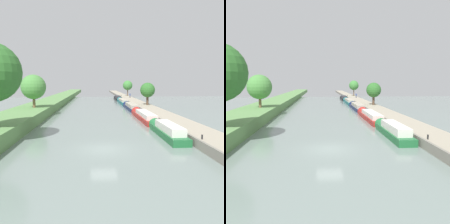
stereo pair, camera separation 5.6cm
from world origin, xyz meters
The scene contains 14 objects.
ground_plane centered at (0.00, 0.00, 0.00)m, with size 160.00×160.00×0.00m, color slate.
right_towpath centered at (11.04, 0.00, 0.44)m, with size 3.95×260.00×0.88m.
stone_quay centered at (8.94, 0.00, 0.46)m, with size 0.25×260.00×0.93m.
narrowboat_green centered at (7.61, 5.19, 0.65)m, with size 1.92×10.65×2.14m.
narrowboat_red centered at (7.60, 17.93, 0.57)m, with size 2.10×14.68×2.04m.
narrowboat_navy centered at (7.65, 33.08, 0.58)m, with size 1.98×14.48×2.03m.
narrowboat_teal centered at (7.62, 48.86, 0.55)m, with size 1.94×15.85×1.87m.
narrowboat_black centered at (7.45, 62.63, 0.61)m, with size 1.92×11.15×2.10m.
tree_rightbank_midnear centered at (11.82, 33.87, 4.39)m, with size 3.50×3.50×5.30m.
tree_rightbank_midfar centered at (12.37, 71.36, 4.99)m, with size 3.77×3.77×6.01m.
tree_leftbank_upstream centered at (-11.76, 21.99, 5.41)m, with size 4.44×4.44×5.96m.
person_walking centered at (11.62, 60.13, 1.75)m, with size 0.34×0.34×1.66m.
mooring_bollard_near centered at (9.37, -0.40, 1.10)m, with size 0.16×0.16×0.45m.
mooring_bollard_far centered at (9.37, 67.25, 1.10)m, with size 0.16×0.16×0.45m.
Camera 1 is at (-0.87, -21.75, 6.31)m, focal length 37.96 mm.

